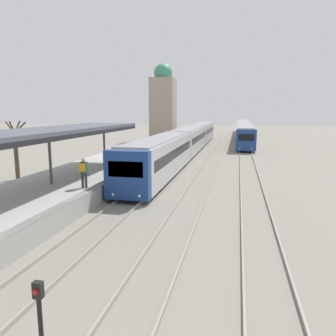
% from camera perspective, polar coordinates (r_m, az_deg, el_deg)
% --- Properties ---
extents(platform_canopy, '(4.00, 19.47, 3.20)m').
position_cam_1_polar(platform_canopy, '(19.64, -20.01, 6.07)').
color(platform_canopy, '#4C515B').
rests_on(platform_canopy, station_platform).
extents(person_on_platform, '(0.40, 0.40, 1.66)m').
position_cam_1_polar(person_on_platform, '(18.41, -14.49, -0.40)').
color(person_on_platform, '#2D2D33').
rests_on(person_on_platform, station_platform).
extents(train_near, '(2.60, 48.03, 3.15)m').
position_cam_1_polar(train_near, '(41.37, 3.72, 5.07)').
color(train_near, navy).
rests_on(train_near, ground_plane).
extents(train_far, '(2.53, 47.58, 3.06)m').
position_cam_1_polar(train_far, '(65.58, 13.00, 6.56)').
color(train_far, navy).
rests_on(train_far, ground_plane).
extents(signal_post_near, '(0.20, 0.22, 1.74)m').
position_cam_1_polar(signal_post_near, '(7.86, -21.49, -22.19)').
color(signal_post_near, black).
rests_on(signal_post_near, ground_plane).
extents(distant_domed_building, '(4.10, 4.10, 13.29)m').
position_cam_1_polar(distant_domed_building, '(58.30, -0.85, 11.00)').
color(distant_domed_building, gray).
rests_on(distant_domed_building, ground_plane).
extents(bare_tree_background, '(2.07, 1.31, 4.48)m').
position_cam_1_polar(bare_tree_background, '(27.32, -24.94, 2.43)').
color(bare_tree_background, '#4C3D2D').
rests_on(bare_tree_background, ground_plane).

